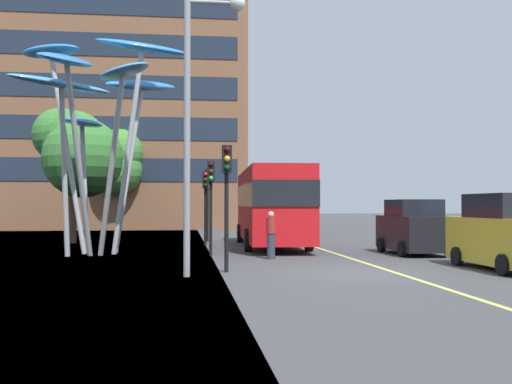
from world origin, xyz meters
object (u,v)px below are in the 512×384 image
Objects in this scene: red_bus at (271,202)px; pedestrian at (271,235)px; car_parked_mid at (414,228)px; street_lamp at (201,96)px; traffic_light_island_mid at (205,192)px; traffic_light_kerb_near at (227,180)px; leaf_sculpture at (97,91)px; traffic_light_kerb_far at (211,187)px; traffic_light_opposite at (208,189)px; car_parked_near at (508,234)px.

pedestrian is at bearing -98.20° from red_bus.
car_parked_mid is 11.48m from street_lamp.
traffic_light_kerb_near is at bearing -88.90° from traffic_light_island_mid.
pedestrian is at bearing -23.30° from leaf_sculpture.
street_lamp is at bearing -131.79° from traffic_light_kerb_near.
traffic_light_kerb_far reaches higher than traffic_light_island_mid.
traffic_light_opposite reaches higher than pedestrian.
street_lamp reaches higher than traffic_light_kerb_near.
car_parked_near is at bearing 3.72° from street_lamp.
red_bus is 5.23m from traffic_light_opposite.
traffic_light_kerb_far is 0.79× the size of car_parked_near.
leaf_sculpture reaches higher than traffic_light_opposite.
street_lamp is (-0.80, -15.88, 2.13)m from traffic_light_opposite.
traffic_light_kerb_near is 0.47× the size of street_lamp.
car_parked_mid is (12.46, -1.29, -5.43)m from leaf_sculpture.
traffic_light_opposite is 2.26× the size of pedestrian.
traffic_light_kerb_far is 0.93× the size of traffic_light_opposite.
leaf_sculpture is at bearing 151.01° from car_parked_near.
traffic_light_kerb_near is (-2.82, -10.65, 0.59)m from red_bus.
red_bus is 2.85× the size of traffic_light_opposite.
pedestrian is (-6.53, 4.43, -0.22)m from car_parked_near.
car_parked_mid is at bearing -35.51° from traffic_light_island_mid.
traffic_light_island_mid is 2.06× the size of pedestrian.
traffic_light_kerb_near is at bearing 178.16° from car_parked_near.
traffic_light_kerb_far is at bearing -122.01° from red_bus.
traffic_light_kerb_near is 1.04× the size of traffic_light_island_mid.
traffic_light_island_mid is at bearing 126.48° from car_parked_near.
red_bus is at bearing 135.11° from car_parked_mid.
traffic_light_opposite is 12.28m from car_parked_mid.
pedestrian is (2.66, 5.03, -4.07)m from street_lamp.
red_bus is 12.40m from street_lamp.
car_parked_near is 1.18× the size of car_parked_mid.
pedestrian is (-5.92, -1.53, -0.16)m from car_parked_mid.
traffic_light_kerb_near is 15.01m from traffic_light_opposite.
street_lamp reaches higher than traffic_light_opposite.
traffic_light_kerb_far is at bearing -14.65° from leaf_sculpture.
leaf_sculpture reaches higher than pedestrian.
leaf_sculpture is 1.91× the size of car_parked_near.
traffic_light_kerb_far is at bearing -91.43° from traffic_light_opposite.
traffic_light_island_mid reaches higher than pedestrian.
traffic_light_island_mid is 9.98m from car_parked_mid.
traffic_light_opposite reaches higher than car_parked_mid.
leaf_sculpture reaches higher than car_parked_near.
leaf_sculpture is 9.20m from traffic_light_kerb_near.
traffic_light_opposite is (0.23, 9.20, 0.18)m from traffic_light_kerb_far.
traffic_light_opposite is 11.18m from pedestrian.
traffic_light_kerb_near reaches higher than pedestrian.
car_parked_near is at bearing -84.13° from car_parked_mid.
red_bus is 5.74m from traffic_light_kerb_far.
traffic_light_opposite is 17.52m from car_parked_near.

